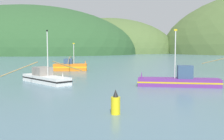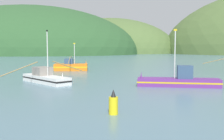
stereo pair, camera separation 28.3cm
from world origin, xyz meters
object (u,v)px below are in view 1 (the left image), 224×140
Objects in this scene: fishing_boat_purple at (179,81)px; fishing_boat_orange at (70,66)px; fishing_boat_white at (45,78)px; channel_buoy at (116,104)px.

fishing_boat_orange is (-20.92, 15.97, 0.15)m from fishing_boat_purple.
fishing_boat_white is 18.26m from channel_buoy.
fishing_boat_purple is at bearing 35.93° from fishing_boat_white.
fishing_boat_white reaches higher than fishing_boat_purple.
fishing_boat_orange is 35.00m from channel_buoy.
fishing_boat_purple is 1.00× the size of fishing_boat_orange.
channel_buoy is at bearing -80.18° from fishing_boat_orange.
fishing_boat_purple reaches higher than channel_buoy.
fishing_boat_purple is at bearing 75.91° from channel_buoy.
fishing_boat_purple is 5.66× the size of channel_buoy.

